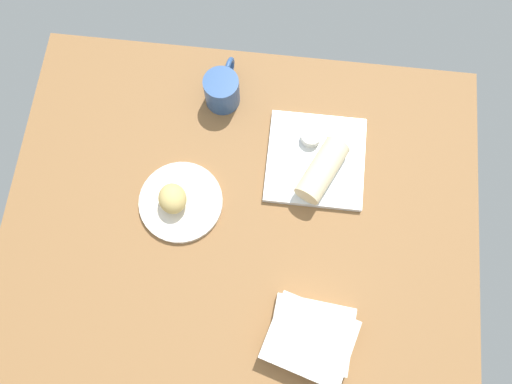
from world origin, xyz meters
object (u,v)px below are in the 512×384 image
at_px(scone_pastry, 173,199).
at_px(coffee_mug, 222,89).
at_px(sauce_cup, 311,137).
at_px(round_plate, 181,202).
at_px(book_stack, 310,337).
at_px(breakfast_wrap, 322,170).
at_px(square_plate, 316,160).

bearing_deg(scone_pastry, coffee_mug, 74.78).
bearing_deg(sauce_cup, round_plate, -146.85).
bearing_deg(book_stack, breakfast_wrap, 90.66).
bearing_deg(scone_pastry, square_plate, 24.20).
bearing_deg(square_plate, sauce_cup, 109.23).
distance_m(scone_pastry, breakfast_wrap, 0.35).
distance_m(book_stack, coffee_mug, 0.61).
xyz_separation_m(breakfast_wrap, book_stack, (0.00, -0.37, -0.02)).
bearing_deg(breakfast_wrap, round_plate, -137.07).
distance_m(square_plate, breakfast_wrap, 0.06).
distance_m(round_plate, scone_pastry, 0.04).
distance_m(square_plate, book_stack, 0.41).
height_order(round_plate, coffee_mug, coffee_mug).
relative_size(square_plate, coffee_mug, 1.73).
relative_size(sauce_cup, book_stack, 0.23).
xyz_separation_m(scone_pastry, book_stack, (0.34, -0.27, -0.02)).
relative_size(scone_pastry, sauce_cup, 1.47).
bearing_deg(square_plate, scone_pastry, -155.80).
distance_m(round_plate, breakfast_wrap, 0.34).
bearing_deg(breakfast_wrap, sauce_cup, 134.80).
bearing_deg(breakfast_wrap, scone_pastry, -137.07).
xyz_separation_m(round_plate, book_stack, (0.32, -0.27, 0.02)).
relative_size(scone_pastry, book_stack, 0.34).
distance_m(scone_pastry, book_stack, 0.43).
bearing_deg(book_stack, sauce_cup, 94.37).
relative_size(scone_pastry, square_plate, 0.31).
bearing_deg(sauce_cup, book_stack, -85.63).
relative_size(breakfast_wrap, book_stack, 0.72).
relative_size(round_plate, sauce_cup, 4.06).
xyz_separation_m(round_plate, breakfast_wrap, (0.32, 0.10, 0.04)).
distance_m(round_plate, sauce_cup, 0.34).
bearing_deg(coffee_mug, book_stack, -64.88).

